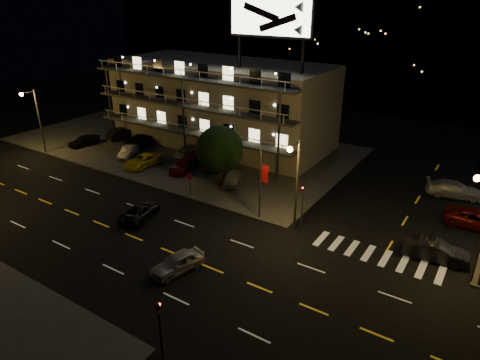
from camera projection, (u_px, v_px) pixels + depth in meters
The scene contains 27 objects.
ground at pixel (152, 244), 34.12m from camera, with size 140.00×140.00×0.00m, color black.
curb_nw at pixel (180, 144), 56.43m from camera, with size 44.00×24.00×0.15m, color #343432.
motel at pixel (222, 103), 55.26m from camera, with size 28.00×13.80×18.10m.
hill_backdrop at pixel (368, 30), 85.21m from camera, with size 120.00×25.00×24.00m.
streetlight_nw at pixel (36, 115), 51.20m from camera, with size 0.44×1.92×8.00m.
streetlight_nc at pixel (295, 177), 33.97m from camera, with size 0.44×1.92×8.00m.
signal_nw at pixel (302, 203), 35.12m from camera, with size 0.20×0.27×4.60m.
signal_sw at pixel (160, 328), 22.08m from camera, with size 0.20×0.27×4.60m.
signal_ne at pixel (479, 251), 28.63m from camera, with size 0.27×0.20×4.60m.
banner_north at pixel (261, 183), 36.65m from camera, with size 0.83×0.16×6.40m.
stop_sign at pixel (190, 180), 41.51m from camera, with size 0.91×0.11×2.61m.
tree at pixel (219, 151), 42.90m from camera, with size 4.98×4.80×6.28m.
lot_car_0 at pixel (84, 140), 55.47m from camera, with size 1.61×4.01×1.37m, color black.
lot_car_1 at pixel (129, 151), 51.82m from camera, with size 1.34×3.84×1.27m, color #9C9BA1.
lot_car_2 at pixel (143, 160), 48.91m from camera, with size 2.20×4.77×1.33m, color yellow.
lot_car_3 at pixel (185, 165), 47.62m from camera, with size 1.89×4.66×1.35m, color #540D0C.
lot_car_4 at pixel (232, 178), 44.28m from camera, with size 1.53×3.80×1.29m, color #9C9BA1.
lot_car_5 at pixel (124, 133), 58.09m from camera, with size 1.62×4.64×1.53m, color black.
lot_car_6 at pixel (142, 139), 55.70m from camera, with size 2.46×5.32×1.48m, color black.
lot_car_7 at pixel (191, 150), 52.13m from camera, with size 1.91×4.70×1.36m, color #9C9BA1.
lot_car_8 at pixel (211, 157), 49.68m from camera, with size 1.79×4.45×1.52m, color black.
lot_car_9 at pixel (218, 161), 48.56m from camera, with size 1.63×4.66×1.54m, color #540D0C.
side_car_0 at pixel (436, 251), 31.83m from camera, with size 1.63×4.69×1.54m, color black.
side_car_1 at pixel (479, 219), 36.31m from camera, with size 2.56×5.55×1.54m, color #540D0C.
side_car_2 at pixel (454, 189), 41.92m from camera, with size 2.13×5.24×1.52m, color #9C9BA1.
road_car_east at pixel (178, 263), 30.61m from camera, with size 1.65×4.11×1.40m, color #9C9BA1.
road_car_west at pixel (140, 211), 37.92m from camera, with size 2.08×4.52×1.26m, color black.
Camera 1 is at (21.82, -20.60, 18.45)m, focal length 32.00 mm.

